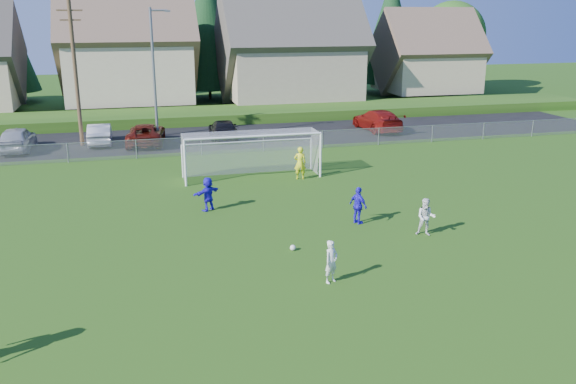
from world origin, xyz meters
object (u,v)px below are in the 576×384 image
player_white_b (426,217)px  soccer_goal (251,147)px  player_blue_a (358,206)px  car_d (224,130)px  car_b (100,134)px  player_white_a (331,262)px  goalkeeper (300,163)px  soccer_ball (293,248)px  player_blue_b (208,194)px  car_g (377,120)px  car_a (17,139)px  car_c (146,134)px

player_white_b → soccer_goal: soccer_goal is taller
player_blue_a → car_d: player_blue_a is taller
player_blue_a → car_b: bearing=4.2°
player_white_a → player_white_b: player_white_b is taller
player_white_b → player_blue_a: 2.93m
goalkeeper → soccer_goal: size_ratio=0.24×
soccer_ball → player_blue_b: size_ratio=0.14×
player_white_b → soccer_ball: bearing=-149.9°
player_white_b → player_white_a: bearing=-119.6°
soccer_goal → car_g: bearing=42.5°
car_a → car_b: car_a is taller
soccer_goal → player_white_a: bearing=-90.4°
soccer_ball → car_a: size_ratio=0.05×
player_blue_b → car_b: size_ratio=0.36×
player_white_b → car_g: size_ratio=0.28×
goalkeeper → soccer_goal: (-2.46, 1.19, 0.74)m
car_g → car_d: bearing=-0.7°
car_a → car_c: bearing=-178.0°
player_blue_a → soccer_goal: (-2.88, 8.81, 0.82)m
goalkeeper → car_d: (-2.35, 11.72, -0.20)m
player_white_a → player_blue_b: (-2.95, 8.75, 0.04)m
player_white_a → car_b: size_ratio=0.34×
goalkeeper → player_blue_a: bearing=107.1°
soccer_ball → player_blue_b: 6.24m
car_d → car_g: (11.89, 0.45, 0.10)m
player_white_b → car_b: 25.64m
player_white_b → car_d: bearing=130.5°
player_blue_b → car_b: player_blue_b is taller
player_white_a → car_c: size_ratio=0.29×
soccer_ball → soccer_goal: size_ratio=0.03×
player_blue_a → car_c: 20.66m
car_b → car_g: (20.32, -0.09, 0.09)m
player_white_a → soccer_goal: bearing=59.3°
car_g → player_blue_b: bearing=44.5°
soccer_ball → soccer_goal: bearing=86.9°
goalkeeper → car_b: (-10.77, 12.26, -0.18)m
player_white_a → player_blue_b: 9.24m
player_white_a → goalkeeper: (2.55, 12.94, 0.15)m
player_blue_b → car_c: size_ratio=0.30×
player_white_a → car_b: 26.50m
car_d → goalkeeper: bearing=105.5°
player_blue_a → player_blue_b: (-5.93, 3.43, -0.03)m
player_white_a → player_white_b: bearing=2.5°
car_c → car_b: bearing=-9.8°
player_white_a → player_blue_b: player_blue_b is taller
player_blue_a → car_c: (-8.15, 18.98, -0.09)m
car_b → player_blue_a: bearing=119.4°
goalkeeper → car_g: bearing=-114.2°
player_white_b → player_blue_b: player_blue_b is taller
goalkeeper → car_g: (9.54, 12.17, -0.09)m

